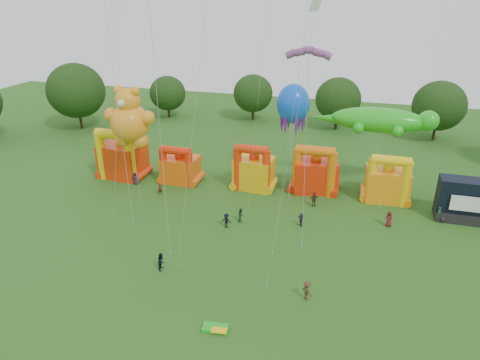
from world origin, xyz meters
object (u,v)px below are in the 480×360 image
(gecko_kite, at_px, (378,135))
(spectator_0, at_px, (136,178))
(stage_trailer, at_px, (473,201))
(spectator_4, at_px, (314,199))
(teddy_bear_kite, at_px, (130,124))
(bouncy_castle_2, at_px, (254,171))
(octopus_kite, at_px, (292,124))
(bouncy_castle_0, at_px, (122,158))

(gecko_kite, relative_size, spectator_0, 8.95)
(stage_trailer, relative_size, spectator_4, 4.08)
(teddy_bear_kite, height_order, gecko_kite, teddy_bear_kite)
(bouncy_castle_2, xyz_separation_m, stage_trailer, (25.61, -1.79, -0.04))
(bouncy_castle_2, relative_size, octopus_kite, 0.47)
(bouncy_castle_0, bearing_deg, teddy_bear_kite, -42.54)
(stage_trailer, bearing_deg, teddy_bear_kite, -175.23)
(stage_trailer, height_order, spectator_4, stage_trailer)
(gecko_kite, xyz_separation_m, octopus_kite, (-10.60, -1.31, 0.89))
(gecko_kite, bearing_deg, bouncy_castle_0, -171.57)
(stage_trailer, height_order, octopus_kite, octopus_kite)
(bouncy_castle_2, distance_m, stage_trailer, 25.68)
(octopus_kite, bearing_deg, gecko_kite, 7.04)
(bouncy_castle_2, bearing_deg, spectator_0, -168.17)
(bouncy_castle_0, height_order, spectator_0, bouncy_castle_0)
(gecko_kite, bearing_deg, spectator_0, -167.17)
(bouncy_castle_0, xyz_separation_m, bouncy_castle_2, (18.47, 1.26, -0.31))
(spectator_4, bearing_deg, bouncy_castle_0, -28.27)
(bouncy_castle_0, distance_m, spectator_0, 4.05)
(octopus_kite, xyz_separation_m, spectator_0, (-19.81, -5.62, -7.49))
(spectator_4, bearing_deg, spectator_0, -24.04)
(spectator_4, bearing_deg, teddy_bear_kite, -19.29)
(bouncy_castle_0, height_order, bouncy_castle_2, bouncy_castle_0)
(octopus_kite, bearing_deg, stage_trailer, -11.09)
(gecko_kite, distance_m, spectator_0, 31.88)
(bouncy_castle_2, relative_size, stage_trailer, 0.84)
(bouncy_castle_2, height_order, spectator_4, bouncy_castle_2)
(bouncy_castle_0, relative_size, stage_trailer, 0.96)
(teddy_bear_kite, bearing_deg, spectator_0, 122.30)
(spectator_0, bearing_deg, spectator_4, -13.87)
(teddy_bear_kite, bearing_deg, bouncy_castle_2, 19.72)
(bouncy_castle_2, bearing_deg, gecko_kite, 13.86)
(teddy_bear_kite, relative_size, octopus_kite, 1.03)
(teddy_bear_kite, xyz_separation_m, gecko_kite, (29.22, 8.80, -1.53))
(octopus_kite, relative_size, spectator_4, 7.25)
(bouncy_castle_0, bearing_deg, octopus_kite, 9.08)
(bouncy_castle_0, relative_size, bouncy_castle_2, 1.14)
(stage_trailer, bearing_deg, spectator_0, -177.98)
(bouncy_castle_2, distance_m, teddy_bear_kite, 16.52)
(bouncy_castle_2, height_order, spectator_0, bouncy_castle_2)
(stage_trailer, bearing_deg, gecko_kite, 152.81)
(gecko_kite, distance_m, spectator_4, 11.59)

